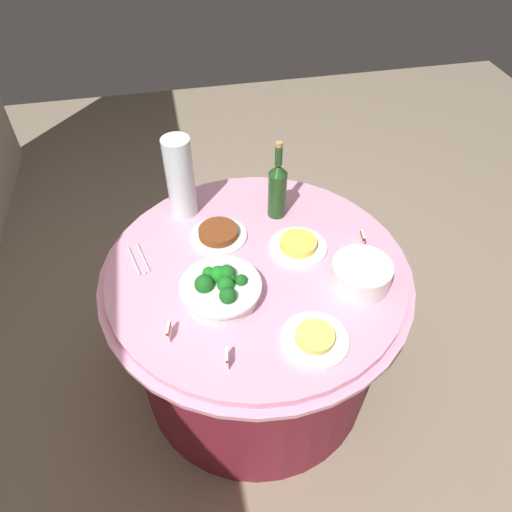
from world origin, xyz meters
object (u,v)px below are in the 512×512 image
Objects in this scene: decorative_fruit_vase at (181,182)px; label_placard_front at (169,331)px; wine_bottle at (277,189)px; broccoli_bowl at (221,288)px; label_placard_mid at (227,358)px; food_plate_noodles at (315,339)px; serving_tongs at (139,260)px; label_placard_rear at (362,238)px; food_plate_fried_egg at (298,245)px; food_plate_stir_fry at (218,234)px; plate_stack at (361,274)px.

label_placard_front is (-0.62, 0.11, -0.12)m from decorative_fruit_vase.
label_placard_front is (-0.53, 0.48, -0.10)m from wine_bottle.
decorative_fruit_vase is at bearing 76.07° from wine_bottle.
label_placard_mid is (-0.27, 0.02, -0.01)m from broccoli_bowl.
label_placard_front is (0.11, 0.45, 0.02)m from food_plate_noodles.
decorative_fruit_vase is 2.04× the size of serving_tongs.
label_placard_mid is 0.72m from label_placard_rear.
food_plate_noodles is 4.00× the size of label_placard_front.
decorative_fruit_vase is 6.18× the size of label_placard_rear.
food_plate_fried_egg is at bearing -95.14° from serving_tongs.
food_plate_stir_fry is at bearing 109.99° from wine_bottle.
label_placard_mid is (-0.66, 0.31, -0.10)m from wine_bottle.
decorative_fruit_vase is at bearing 4.38° from label_placard_mid.
broccoli_bowl is 1.33× the size of plate_stack.
plate_stack reaches higher than label_placard_rear.
serving_tongs is at bearing 142.57° from decorative_fruit_vase.
plate_stack is 0.62× the size of decorative_fruit_vase.
broccoli_bowl is at bearing 85.76° from plate_stack.
plate_stack reaches higher than food_plate_noodles.
wine_bottle is 0.38m from label_placard_rear.
label_placard_front is (-0.10, 0.68, -0.01)m from plate_stack.
decorative_fruit_vase is 0.35m from serving_tongs.
plate_stack is 0.48m from wine_bottle.
wine_bottle is at bearing -73.92° from serving_tongs.
serving_tongs is (0.23, 0.27, -0.04)m from broccoli_bowl.
wine_bottle is at bearing -103.93° from decorative_fruit_vase.
plate_stack is at bearing 157.91° from label_placard_rear.
label_placard_front reaches higher than food_plate_noodles.
wine_bottle is at bearing -2.37° from food_plate_noodles.
label_placard_mid is 1.00× the size of label_placard_rear.
serving_tongs is 0.84m from label_placard_rear.
decorative_fruit_vase is 0.81m from food_plate_noodles.
serving_tongs is (-0.16, 0.56, -0.12)m from wine_bottle.
plate_stack is 0.27m from food_plate_fried_egg.
food_plate_stir_fry is 0.57m from label_placard_mid.
food_plate_fried_egg is at bearing -8.04° from food_plate_noodles.
food_plate_noodles is at bearing -132.69° from broccoli_bowl.
plate_stack is at bearing -65.64° from label_placard_mid.
food_plate_stir_fry reaches higher than food_plate_noodles.
food_plate_noodles is 4.00× the size of label_placard_rear.
label_placard_rear is at bearing -75.01° from broccoli_bowl.
decorative_fruit_vase reaches higher than label_placard_front.
broccoli_bowl is 0.49m from wine_bottle.
label_placard_rear is (0.28, -0.75, 0.00)m from label_placard_front.
plate_stack is at bearing -126.50° from food_plate_stir_fry.
food_plate_fried_egg is at bearing 38.21° from plate_stack.
food_plate_stir_fry is at bearing -148.05° from decorative_fruit_vase.
label_placard_rear is (0.19, -0.08, -0.01)m from plate_stack.
food_plate_noodles is 0.42m from food_plate_fried_egg.
decorative_fruit_vase is 6.18× the size of label_placard_front.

